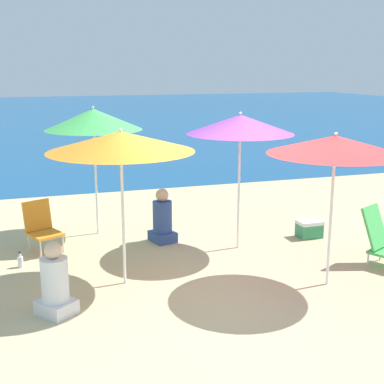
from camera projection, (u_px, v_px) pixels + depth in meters
The scene contains 12 objects.
ground_plane at pixel (230, 284), 6.82m from camera, with size 60.00×60.00×0.00m, color #C6B284.
sea_water at pixel (65, 115), 30.55m from camera, with size 60.00×40.00×0.01m.
beach_umbrella_orange at pixel (121, 142), 6.44m from camera, with size 1.81×1.81×1.99m.
beach_umbrella_green at pixel (93, 119), 8.47m from camera, with size 1.55×1.55×2.10m.
beach_umbrella_red at pixel (335, 145), 6.42m from camera, with size 1.66×1.66×1.95m.
beach_umbrella_purple at pixel (240, 124), 7.78m from camera, with size 1.59×1.59×2.07m.
beach_chair_green at pixel (380, 238), 7.42m from camera, with size 0.62×0.67×0.82m.
beach_chair_orange at pixel (41, 225), 7.99m from camera, with size 0.59×0.63×0.75m.
person_seated_near at pixel (55, 285), 5.94m from camera, with size 0.51×0.52×0.85m.
person_seated_far at pixel (162, 220), 8.42m from camera, with size 0.43×0.47×0.86m.
water_bottle at pixel (20, 261), 7.38m from camera, with size 0.08×0.08×0.22m.
cooler_box at pixel (309, 229), 8.68m from camera, with size 0.38×0.29×0.28m.
Camera 1 is at (-2.40, -5.92, 2.71)m, focal length 50.00 mm.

